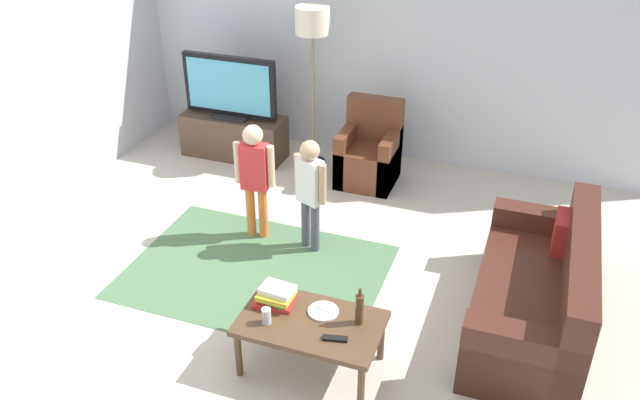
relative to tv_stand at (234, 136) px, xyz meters
The scene contains 16 objects.
ground 2.86m from the tv_stand, 53.81° to the right, with size 7.80×7.80×0.00m, color beige.
wall_back 2.13m from the tv_stand, 22.66° to the left, with size 6.00×0.12×2.70m, color silver.
area_rug 2.36m from the tv_stand, 59.31° to the right, with size 2.20×1.60×0.01m, color #4C724C.
tv_stand is the anchor object (origin of this frame).
tv 0.60m from the tv_stand, 90.00° to the right, with size 1.10×0.28×0.71m.
couch 4.05m from the tv_stand, 28.49° to the right, with size 0.80×1.80×0.86m.
armchair 1.65m from the tv_stand, ahead, with size 0.60×0.60×0.90m.
floor_lamp 1.60m from the tv_stand, ahead, with size 0.36×0.36×1.78m.
child_near_tv 1.82m from the tv_stand, 56.59° to the right, with size 0.38×0.18×1.14m.
child_center 2.17m from the tv_stand, 44.64° to the right, with size 0.34×0.21×1.08m.
coffee_table 3.58m from the tv_stand, 54.85° to the right, with size 1.00×0.60×0.42m.
book_stack 3.33m from the tv_stand, 58.14° to the right, with size 0.30×0.24×0.14m.
bottle 3.71m from the tv_stand, 49.89° to the right, with size 0.06×0.06×0.29m.
tv_remote 3.81m from the tv_stand, 53.18° to the right, with size 0.17×0.05×0.02m, color black.
soda_can 3.53m from the tv_stand, 59.70° to the right, with size 0.07×0.07×0.12m, color silver.
plate 3.51m from the tv_stand, 53.05° to the right, with size 0.22×0.22×0.02m.
Camera 1 is at (1.65, -3.93, 3.45)m, focal length 37.02 mm.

